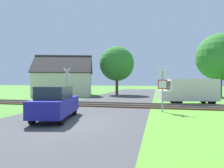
{
  "coord_description": "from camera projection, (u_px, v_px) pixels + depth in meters",
  "views": [
    {
      "loc": [
        4.48,
        -9.07,
        2.05
      ],
      "look_at": [
        0.5,
        8.27,
        1.8
      ],
      "focal_mm": 32.0,
      "sensor_mm": 36.0,
      "label": 1
    }
  ],
  "objects": [
    {
      "name": "ground_plane",
      "position": [
        65.0,
        123.0,
        9.86
      ],
      "size": [
        160.0,
        160.0,
        0.0
      ],
      "primitive_type": "plane",
      "color": "#4C8433"
    },
    {
      "name": "road_asphalt",
      "position": [
        80.0,
        116.0,
        11.81
      ],
      "size": [
        7.92,
        80.0,
        0.01
      ],
      "primitive_type": "cube",
      "color": "#424244",
      "rests_on": "ground"
    },
    {
      "name": "rail_track",
      "position": [
        104.0,
        105.0,
        16.95
      ],
      "size": [
        60.0,
        2.6,
        0.22
      ],
      "color": "#422D1E",
      "rests_on": "ground"
    },
    {
      "name": "stop_sign_near",
      "position": [
        163.0,
        86.0,
        13.24
      ],
      "size": [
        0.88,
        0.16,
        3.1
      ],
      "rotation": [
        0.0,
        0.0,
        3.09
      ],
      "color": "#9E9EA5",
      "rests_on": "ground"
    },
    {
      "name": "crossing_sign_far",
      "position": [
        67.0,
        82.0,
        20.32
      ],
      "size": [
        0.86,
        0.21,
        3.43
      ],
      "rotation": [
        0.0,
        0.0,
        -0.21
      ],
      "color": "#9E9EA5",
      "rests_on": "ground"
    },
    {
      "name": "house",
      "position": [
        64.0,
        83.0,
        28.37
      ],
      "size": [
        9.25,
        7.76,
        5.77
      ],
      "rotation": [
        0.0,
        0.0,
        0.29
      ],
      "color": "beige",
      "rests_on": "ground"
    },
    {
      "name": "tree_far",
      "position": [
        220.0,
        57.0,
        25.9
      ],
      "size": [
        6.11,
        6.11,
        8.26
      ],
      "color": "#513823",
      "rests_on": "ground"
    },
    {
      "name": "tree_center",
      "position": [
        117.0,
        64.0,
        29.94
      ],
      "size": [
        5.17,
        5.17,
        7.26
      ],
      "color": "#513823",
      "rests_on": "ground"
    },
    {
      "name": "mail_truck",
      "position": [
        189.0,
        90.0,
        17.77
      ],
      "size": [
        5.19,
        2.93,
        2.24
      ],
      "rotation": [
        0.0,
        0.0,
        1.8
      ],
      "color": "silver",
      "rests_on": "ground"
    },
    {
      "name": "parked_car",
      "position": [
        56.0,
        103.0,
        10.68
      ],
      "size": [
        2.36,
        4.24,
        1.78
      ],
      "rotation": [
        0.0,
        0.0,
        0.19
      ],
      "color": "navy",
      "rests_on": "ground"
    }
  ]
}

